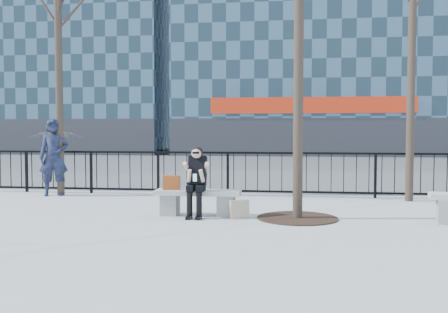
# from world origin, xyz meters

# --- Properties ---
(ground) EXTENTS (120.00, 120.00, 0.00)m
(ground) POSITION_xyz_m (0.00, 0.00, 0.00)
(ground) COLOR #A6A6A1
(ground) RESTS_ON ground
(street_surface) EXTENTS (60.00, 23.00, 0.01)m
(street_surface) POSITION_xyz_m (0.00, 15.00, 0.00)
(street_surface) COLOR #474747
(street_surface) RESTS_ON ground
(railing) EXTENTS (14.00, 0.06, 1.10)m
(railing) POSITION_xyz_m (0.00, 3.00, 0.55)
(railing) COLOR black
(railing) RESTS_ON ground
(building_left) EXTENTS (16.20, 10.20, 22.60)m
(building_left) POSITION_xyz_m (-15.00, 27.00, 11.30)
(building_left) COLOR #45606F
(building_left) RESTS_ON ground
(tree_left) EXTENTS (2.80, 2.80, 6.50)m
(tree_left) POSITION_xyz_m (-4.00, 2.50, 4.86)
(tree_left) COLOR black
(tree_left) RESTS_ON ground
(tree_grate) EXTENTS (1.50, 1.50, 0.02)m
(tree_grate) POSITION_xyz_m (1.90, -0.10, 0.01)
(tree_grate) COLOR black
(tree_grate) RESTS_ON ground
(bench_main) EXTENTS (1.65, 0.46, 0.49)m
(bench_main) POSITION_xyz_m (0.00, 0.00, 0.30)
(bench_main) COLOR gray
(bench_main) RESTS_ON ground
(seated_woman) EXTENTS (0.50, 0.64, 1.34)m
(seated_woman) POSITION_xyz_m (0.00, -0.16, 0.67)
(seated_woman) COLOR black
(seated_woman) RESTS_ON ground
(handbag) EXTENTS (0.34, 0.18, 0.27)m
(handbag) POSITION_xyz_m (-0.52, 0.02, 0.62)
(handbag) COLOR #943E12
(handbag) RESTS_ON bench_main
(shopping_bag) EXTENTS (0.38, 0.26, 0.34)m
(shopping_bag) POSITION_xyz_m (0.82, -0.21, 0.17)
(shopping_bag) COLOR beige
(shopping_bag) RESTS_ON ground
(standing_man) EXTENTS (0.83, 0.69, 1.93)m
(standing_man) POSITION_xyz_m (-4.12, 2.39, 0.96)
(standing_man) COLOR black
(standing_man) RESTS_ON ground
(vendor_umbrella) EXTENTS (2.44, 2.46, 1.70)m
(vendor_umbrella) POSITION_xyz_m (-6.73, 7.81, 0.85)
(vendor_umbrella) COLOR yellow
(vendor_umbrella) RESTS_ON ground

